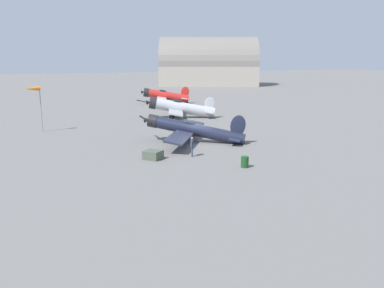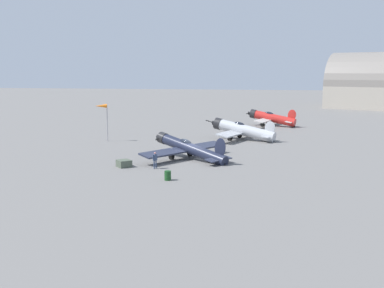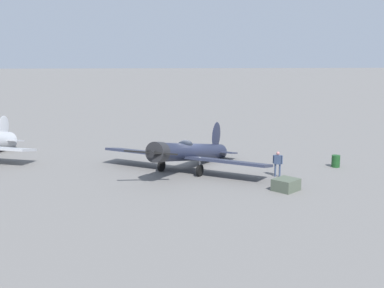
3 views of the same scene
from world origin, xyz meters
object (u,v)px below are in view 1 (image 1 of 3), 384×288
Objects in this scene: airplane_far_line at (164,95)px; windsock_mast at (33,91)px; fuel_drum at (245,162)px; ground_crew_mechanic at (192,145)px; airplane_mid_apron at (180,108)px; airplane_foreground at (193,130)px; equipment_crate at (153,155)px.

airplane_far_line is 32.99m from windsock_mast.
windsock_mast is (-22.77, -23.65, 3.27)m from airplane_far_line.
windsock_mast reaches higher than fuel_drum.
airplane_far_line is at bearing 100.81° from ground_crew_mechanic.
airplane_mid_apron reaches higher than ground_crew_mechanic.
airplane_foreground is 19.13m from windsock_mast.
airplane_mid_apron is 20.23m from windsock_mast.
ground_crew_mechanic is 5.55m from fuel_drum.
airplane_far_line is at bearing -71.10° from airplane_foreground.
ground_crew_mechanic is (-10.23, -41.05, -0.48)m from airplane_far_line.
airplane_far_line is at bearing 71.49° from equipment_crate.
ground_crew_mechanic is at bearing 93.14° from airplane_far_line.
ground_crew_mechanic is (-6.75, -22.52, -0.42)m from airplane_mid_apron.
windsock_mast is at bearing 63.22° from airplane_far_line.
airplane_foreground is 10.81m from fuel_drum.
airplane_mid_apron is 24.50m from equipment_crate.
airplane_foreground reaches higher than ground_crew_mechanic.
airplane_foreground is 8.07m from equipment_crate.
fuel_drum is at bearing 99.88° from airplane_mid_apron.
airplane_mid_apron is 1.07× the size of airplane_far_line.
equipment_crate is at bearing -62.00° from windsock_mast.
windsock_mast reaches higher than equipment_crate.
fuel_drum is at bearing 97.64° from airplane_far_line.
fuel_drum is (-4.20, -27.42, -1.02)m from airplane_mid_apron.
fuel_drum reaches higher than equipment_crate.
windsock_mast is at bearing 150.58° from ground_crew_mechanic.
airplane_far_line is (7.92, 35.18, 0.24)m from airplane_foreground.
airplane_far_line is 42.31m from ground_crew_mechanic.
windsock_mast reaches higher than airplane_far_line.
equipment_crate is at bearing 75.89° from airplane_foreground.
ground_crew_mechanic is 21.78m from windsock_mast.
equipment_crate is at bearing -159.69° from ground_crew_mechanic.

